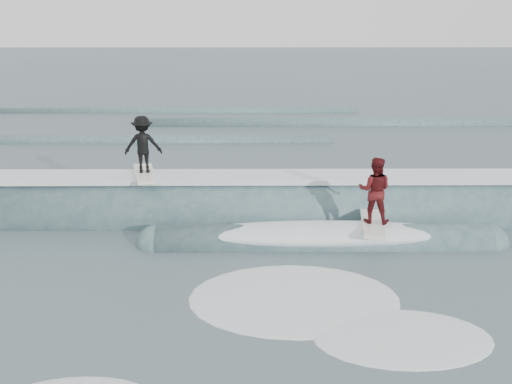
{
  "coord_description": "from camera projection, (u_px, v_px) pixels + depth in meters",
  "views": [
    {
      "loc": [
        -0.11,
        -12.51,
        6.14
      ],
      "look_at": [
        0.0,
        2.93,
        1.1
      ],
      "focal_mm": 40.0,
      "sensor_mm": 36.0,
      "label": 1
    }
  ],
  "objects": [
    {
      "name": "surfer_black",
      "position": [
        143.0,
        147.0,
        16.84
      ],
      "size": [
        1.16,
        2.07,
        1.79
      ],
      "color": "white",
      "rests_on": "ground"
    },
    {
      "name": "ground",
      "position": [
        257.0,
        273.0,
        13.8
      ],
      "size": [
        160.0,
        160.0,
        0.0
      ],
      "primitive_type": "plane",
      "color": "#384852",
      "rests_on": "ground"
    },
    {
      "name": "surfer_red",
      "position": [
        374.0,
        193.0,
        15.02
      ],
      "size": [
        1.01,
        2.06,
        1.88
      ],
      "color": "silver",
      "rests_on": "ground"
    },
    {
      "name": "far_swells",
      "position": [
        226.0,
        127.0,
        30.57
      ],
      "size": [
        33.97,
        8.65,
        0.8
      ],
      "color": "#35535A",
      "rests_on": "ground"
    },
    {
      "name": "breaking_wave",
      "position": [
        263.0,
        218.0,
        17.28
      ],
      "size": [
        23.02,
        4.03,
        2.5
      ],
      "color": "#35535A",
      "rests_on": "ground"
    },
    {
      "name": "whitewater",
      "position": [
        266.0,
        318.0,
        11.8
      ],
      "size": [
        13.38,
        8.02,
        0.1
      ],
      "color": "white",
      "rests_on": "ground"
    }
  ]
}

